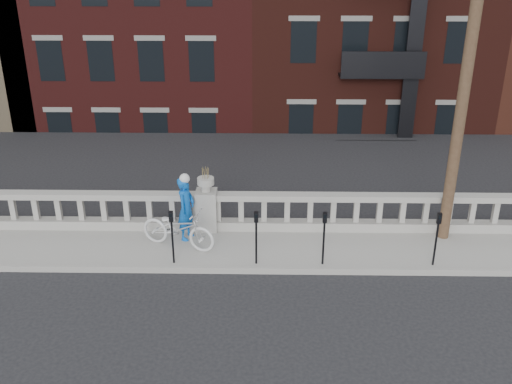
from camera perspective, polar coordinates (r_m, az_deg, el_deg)
ground at (r=12.13m, az=-6.67°, el=-12.79°), size 120.00×120.00×0.00m
sidewalk at (r=14.61m, az=-5.22°, el=-5.62°), size 32.00×2.20×0.15m
balustrade at (r=15.19m, az=-4.94°, el=-2.01°), size 28.00×0.34×1.03m
planter_pedestal at (r=15.11m, az=-4.96°, el=-1.36°), size 0.55×0.55×1.76m
lower_level at (r=33.06m, az=-0.75°, el=15.53°), size 80.00×44.00×20.80m
utility_pole at (r=14.22m, az=20.77°, el=14.27°), size 1.60×0.28×10.00m
parking_meter_a at (r=13.52m, az=-8.41°, el=-3.89°), size 0.10×0.09×1.36m
parking_meter_b at (r=13.34m, az=0.02°, el=-4.00°), size 0.10×0.09×1.36m
parking_meter_c at (r=13.41m, az=6.82°, el=-4.02°), size 0.10×0.09×1.36m
parking_meter_d at (r=13.93m, az=17.66°, el=-3.95°), size 0.10×0.09×1.36m
bicycle at (r=14.36m, az=-7.80°, el=-3.59°), size 2.10×1.32×1.04m
cyclist at (r=14.62m, az=-7.00°, el=-1.64°), size 0.57×0.71×1.68m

